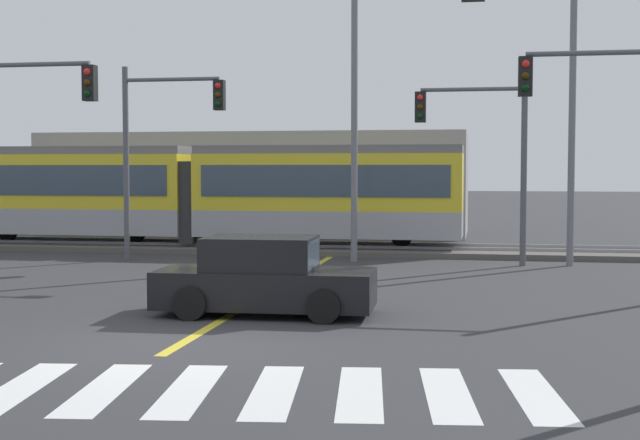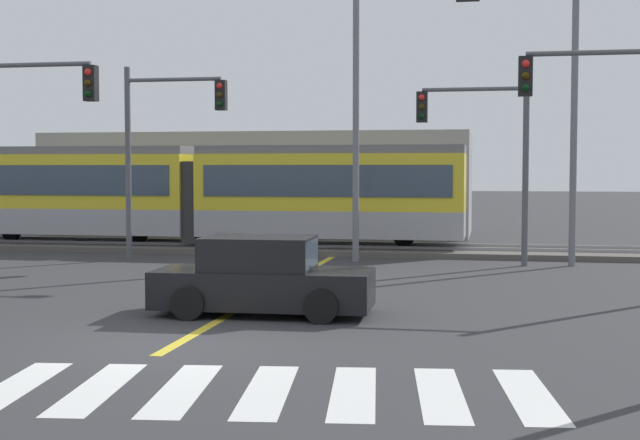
# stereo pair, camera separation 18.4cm
# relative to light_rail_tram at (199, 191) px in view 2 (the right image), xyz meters

# --- Properties ---
(ground_plane) EXTENTS (200.00, 200.00, 0.00)m
(ground_plane) POSITION_rel_light_rail_tram_xyz_m (5.11, -16.30, -2.05)
(ground_plane) COLOR #333335
(track_bed) EXTENTS (120.00, 4.00, 0.18)m
(track_bed) POSITION_rel_light_rail_tram_xyz_m (5.11, 0.01, -1.96)
(track_bed) COLOR #56514C
(track_bed) RESTS_ON ground
(rail_near) EXTENTS (120.00, 0.08, 0.10)m
(rail_near) POSITION_rel_light_rail_tram_xyz_m (5.11, -0.71, -1.82)
(rail_near) COLOR #939399
(rail_near) RESTS_ON track_bed
(rail_far) EXTENTS (120.00, 0.08, 0.10)m
(rail_far) POSITION_rel_light_rail_tram_xyz_m (5.11, 0.73, -1.82)
(rail_far) COLOR #939399
(rail_far) RESTS_ON track_bed
(light_rail_tram) EXTENTS (18.50, 2.64, 3.43)m
(light_rail_tram) POSITION_rel_light_rail_tram_xyz_m (0.00, 0.00, 0.00)
(light_rail_tram) COLOR #9E9EA3
(light_rail_tram) RESTS_ON track_bed
(crosswalk_stripe_4) EXTENTS (0.90, 2.85, 0.01)m
(crosswalk_stripe_4) POSITION_rel_light_rail_tram_xyz_m (4.02, -19.44, -2.04)
(crosswalk_stripe_4) COLOR silver
(crosswalk_stripe_4) RESTS_ON ground
(crosswalk_stripe_5) EXTENTS (0.90, 2.85, 0.01)m
(crosswalk_stripe_5) POSITION_rel_light_rail_tram_xyz_m (5.11, -19.31, -2.04)
(crosswalk_stripe_5) COLOR silver
(crosswalk_stripe_5) RESTS_ON ground
(crosswalk_stripe_6) EXTENTS (0.90, 2.85, 0.01)m
(crosswalk_stripe_6) POSITION_rel_light_rail_tram_xyz_m (6.20, -19.17, -2.04)
(crosswalk_stripe_6) COLOR silver
(crosswalk_stripe_6) RESTS_ON ground
(crosswalk_stripe_7) EXTENTS (0.90, 2.85, 0.01)m
(crosswalk_stripe_7) POSITION_rel_light_rail_tram_xyz_m (7.29, -19.03, -2.04)
(crosswalk_stripe_7) COLOR silver
(crosswalk_stripe_7) RESTS_ON ground
(crosswalk_stripe_8) EXTENTS (0.90, 2.85, 0.01)m
(crosswalk_stripe_8) POSITION_rel_light_rail_tram_xyz_m (8.38, -18.90, -2.04)
(crosswalk_stripe_8) COLOR silver
(crosswalk_stripe_8) RESTS_ON ground
(crosswalk_stripe_9) EXTENTS (0.90, 2.85, 0.01)m
(crosswalk_stripe_9) POSITION_rel_light_rail_tram_xyz_m (9.47, -18.76, -2.04)
(crosswalk_stripe_9) COLOR silver
(crosswalk_stripe_9) RESTS_ON ground
(crosswalk_stripe_10) EXTENTS (0.90, 2.85, 0.01)m
(crosswalk_stripe_10) POSITION_rel_light_rail_tram_xyz_m (10.56, -18.63, -2.04)
(crosswalk_stripe_10) COLOR silver
(crosswalk_stripe_10) RESTS_ON ground
(lane_centre_line) EXTENTS (0.20, 15.31, 0.01)m
(lane_centre_line) POSITION_rel_light_rail_tram_xyz_m (5.11, -9.65, -2.05)
(lane_centre_line) COLOR gold
(lane_centre_line) RESTS_ON ground
(sedan_crossing) EXTENTS (4.25, 2.02, 1.52)m
(sedan_crossing) POSITION_rel_light_rail_tram_xyz_m (5.74, -13.26, -1.35)
(sedan_crossing) COLOR black
(sedan_crossing) RESTS_ON ground
(traffic_light_far_right) EXTENTS (3.25, 0.38, 5.62)m
(traffic_light_far_right) POSITION_rel_light_rail_tram_xyz_m (9.95, -3.47, 1.63)
(traffic_light_far_right) COLOR #515459
(traffic_light_far_right) RESTS_ON ground
(traffic_light_mid_left) EXTENTS (4.25, 0.38, 5.97)m
(traffic_light_mid_left) POSITION_rel_light_rail_tram_xyz_m (-2.44, -8.75, 1.91)
(traffic_light_mid_left) COLOR #515459
(traffic_light_mid_left) RESTS_ON ground
(traffic_light_far_left) EXTENTS (3.25, 0.38, 5.95)m
(traffic_light_far_left) POSITION_rel_light_rail_tram_xyz_m (0.14, -3.99, 1.86)
(traffic_light_far_left) COLOR #515459
(traffic_light_far_left) RESTS_ON ground
(street_lamp_centre) EXTENTS (2.26, 0.28, 8.99)m
(street_lamp_centre) POSITION_rel_light_rail_tram_xyz_m (6.26, -3.20, 3.04)
(street_lamp_centre) COLOR slate
(street_lamp_centre) RESTS_ON ground
(street_lamp_east) EXTENTS (2.44, 0.28, 9.96)m
(street_lamp_east) POSITION_rel_light_rail_tram_xyz_m (12.63, -3.24, 3.56)
(street_lamp_east) COLOR slate
(street_lamp_east) RESTS_ON ground
(building_backdrop_far) EXTENTS (18.28, 6.00, 4.36)m
(building_backdrop_far) POSITION_rel_light_rail_tram_xyz_m (0.11, 8.22, 0.13)
(building_backdrop_far) COLOR gray
(building_backdrop_far) RESTS_ON ground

